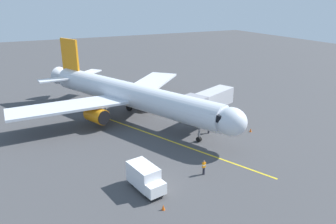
# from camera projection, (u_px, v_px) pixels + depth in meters

# --- Properties ---
(ground_plane) EXTENTS (220.00, 220.00, 0.00)m
(ground_plane) POSITION_uv_depth(u_px,v_px,m) (116.00, 114.00, 53.77)
(ground_plane) COLOR #424244
(apron_lead_in_line) EXTENTS (16.03, 36.84, 0.01)m
(apron_lead_in_line) POSITION_uv_depth(u_px,v_px,m) (145.00, 132.00, 46.79)
(apron_lead_in_line) COLOR yellow
(apron_lead_in_line) RESTS_ON ground
(airplane) EXTENTS (32.09, 38.32, 11.50)m
(airplane) POSITION_uv_depth(u_px,v_px,m) (128.00, 95.00, 50.67)
(airplane) COLOR silver
(airplane) RESTS_ON ground
(jet_bridge) EXTENTS (11.19, 6.77, 5.40)m
(jet_bridge) POSITION_uv_depth(u_px,v_px,m) (207.00, 102.00, 47.74)
(jet_bridge) COLOR #B7B7BC
(jet_bridge) RESTS_ON ground
(ground_crew_marshaller) EXTENTS (0.44, 0.33, 1.71)m
(ground_crew_marshaller) POSITION_uv_depth(u_px,v_px,m) (204.00, 167.00, 35.27)
(ground_crew_marshaller) COLOR #23232D
(ground_crew_marshaller) RESTS_ON ground
(ground_crew_wing_walker) EXTENTS (0.42, 0.47, 1.71)m
(ground_crew_wing_walker) POSITION_uv_depth(u_px,v_px,m) (209.00, 127.00, 46.03)
(ground_crew_wing_walker) COLOR #23232D
(ground_crew_wing_walker) RESTS_ON ground
(box_truck_near_nose) EXTENTS (2.71, 4.87, 2.62)m
(box_truck_near_nose) POSITION_uv_depth(u_px,v_px,m) (146.00, 178.00, 32.26)
(box_truck_near_nose) COLOR white
(box_truck_near_nose) RESTS_ON ground
(safety_cone_nose_left) EXTENTS (0.32, 0.32, 0.55)m
(safety_cone_nose_left) POSITION_uv_depth(u_px,v_px,m) (251.00, 130.00, 46.72)
(safety_cone_nose_left) COLOR #F2590F
(safety_cone_nose_left) RESTS_ON ground
(safety_cone_nose_right) EXTENTS (0.32, 0.32, 0.55)m
(safety_cone_nose_right) POSITION_uv_depth(u_px,v_px,m) (243.00, 126.00, 48.20)
(safety_cone_nose_right) COLOR #F2590F
(safety_cone_nose_right) RESTS_ON ground
(safety_cone_wing_port) EXTENTS (0.32, 0.32, 0.55)m
(safety_cone_wing_port) POSITION_uv_depth(u_px,v_px,m) (163.00, 207.00, 29.53)
(safety_cone_wing_port) COLOR #F2590F
(safety_cone_wing_port) RESTS_ON ground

